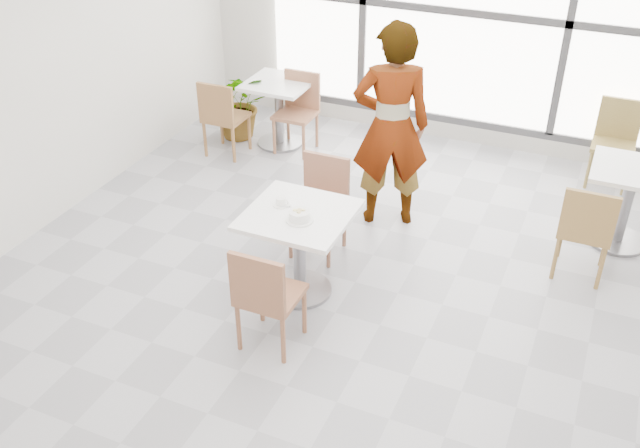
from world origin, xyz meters
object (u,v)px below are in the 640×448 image
at_px(chair_near, 265,293).
at_px(oatmeal_bowl, 299,216).
at_px(plant_left, 240,104).
at_px(bg_chair_left_near, 222,114).
at_px(coffee_cup, 281,202).
at_px(bg_table_left, 279,104).
at_px(chair_far, 322,198).
at_px(main_table, 299,238).
at_px(bg_chair_left_far, 298,106).
at_px(bg_chair_right_near, 586,227).
at_px(bg_chair_right_far, 616,137).
at_px(person, 391,127).
at_px(bg_table_right, 628,195).

distance_m(chair_near, oatmeal_bowl, 0.68).
bearing_deg(plant_left, bg_chair_left_near, -81.67).
height_order(coffee_cup, bg_chair_left_near, bg_chair_left_near).
bearing_deg(bg_table_left, chair_far, -53.89).
relative_size(main_table, bg_chair_left_far, 0.92).
bearing_deg(bg_chair_left_far, chair_far, -59.33).
xyz_separation_m(bg_chair_right_near, bg_chair_right_far, (0.08, 1.91, 0.00)).
bearing_deg(person, chair_far, 37.75).
bearing_deg(chair_near, person, -95.56).
xyz_separation_m(person, bg_table_left, (-1.66, 1.07, -0.47)).
height_order(chair_near, bg_chair_left_far, same).
bearing_deg(chair_far, oatmeal_bowl, -78.76).
bearing_deg(bg_chair_right_near, chair_far, 11.49).
relative_size(main_table, oatmeal_bowl, 3.81).
bearing_deg(main_table, chair_near, -84.40).
distance_m(bg_table_right, bg_chair_left_far, 3.54).
distance_m(oatmeal_bowl, bg_chair_right_far, 3.76).
xyz_separation_m(coffee_cup, bg_table_right, (2.50, 1.77, -0.29)).
height_order(bg_table_left, bg_chair_right_far, bg_chair_right_far).
distance_m(chair_near, coffee_cup, 0.85).
distance_m(chair_far, oatmeal_bowl, 0.84).
xyz_separation_m(main_table, bg_chair_right_far, (2.13, 3.02, -0.02)).
xyz_separation_m(person, bg_chair_left_near, (-2.09, 0.55, -0.45)).
distance_m(chair_near, person, 2.14).
relative_size(bg_table_left, bg_chair_right_far, 0.86).
height_order(coffee_cup, bg_table_right, coffee_cup).
relative_size(oatmeal_bowl, person, 0.11).
bearing_deg(person, coffee_cup, 47.21).
xyz_separation_m(bg_table_left, bg_chair_left_near, (-0.43, -0.52, 0.01)).
xyz_separation_m(bg_table_left, bg_table_right, (3.72, -0.62, 0.00)).
xyz_separation_m(chair_near, bg_chair_left_near, (-1.89, 2.63, 0.00)).
distance_m(main_table, bg_table_right, 2.96).
distance_m(chair_far, plant_left, 2.52).
relative_size(person, bg_chair_right_near, 2.20).
relative_size(oatmeal_bowl, bg_chair_left_far, 0.24).
xyz_separation_m(chair_near, chair_far, (-0.17, 1.39, 0.00)).
relative_size(chair_far, bg_chair_right_far, 1.00).
relative_size(bg_table_left, bg_table_right, 1.00).
relative_size(main_table, chair_near, 0.92).
bearing_deg(main_table, bg_chair_left_near, 133.58).
bearing_deg(plant_left, bg_chair_right_far, 8.19).
bearing_deg(chair_far, bg_table_right, 25.30).
bearing_deg(chair_near, plant_left, -58.04).
bearing_deg(bg_chair_right_near, main_table, 28.33).
bearing_deg(bg_chair_right_near, bg_table_left, -21.14).
bearing_deg(coffee_cup, chair_near, -72.46).
height_order(coffee_cup, plant_left, coffee_cup).
distance_m(bg_table_right, bg_chair_right_far, 1.21).
xyz_separation_m(chair_far, plant_left, (-1.80, 1.77, -0.10)).
xyz_separation_m(main_table, chair_far, (-0.10, 0.67, -0.02)).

